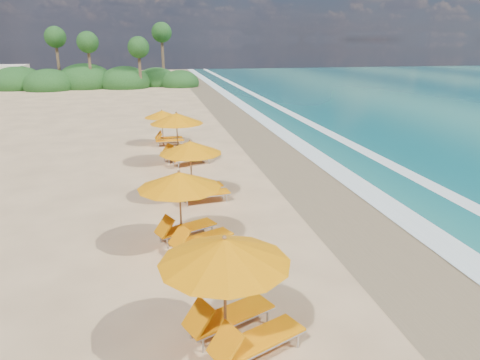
% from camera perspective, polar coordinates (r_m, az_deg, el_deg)
% --- Properties ---
extents(ground, '(160.00, 160.00, 0.00)m').
position_cam_1_polar(ground, '(15.84, -0.00, -4.14)').
color(ground, '#D6B27E').
rests_on(ground, ground).
extents(wet_sand, '(4.00, 160.00, 0.01)m').
position_cam_1_polar(wet_sand, '(17.03, 13.33, -3.03)').
color(wet_sand, '#86704F').
rests_on(wet_sand, ground).
extents(surf_foam, '(4.00, 160.00, 0.01)m').
position_cam_1_polar(surf_foam, '(18.28, 21.07, -2.25)').
color(surf_foam, white).
rests_on(surf_foam, ground).
extents(station_1, '(3.29, 3.27, 2.52)m').
position_cam_1_polar(station_1, '(8.64, -0.85, -13.52)').
color(station_1, olive).
rests_on(station_1, ground).
extents(station_2, '(3.17, 3.15, 2.42)m').
position_cam_1_polar(station_2, '(12.86, -6.99, -3.09)').
color(station_2, olive).
rests_on(station_2, ground).
extents(station_3, '(2.80, 2.66, 2.38)m').
position_cam_1_polar(station_3, '(16.71, -5.74, 1.78)').
color(station_3, olive).
rests_on(station_3, ground).
extents(station_4, '(3.43, 3.40, 2.62)m').
position_cam_1_polar(station_4, '(21.78, -7.64, 5.82)').
color(station_4, olive).
rests_on(station_4, ground).
extents(station_5, '(2.27, 2.10, 2.07)m').
position_cam_1_polar(station_5, '(26.14, -9.63, 7.02)').
color(station_5, olive).
rests_on(station_5, ground).
extents(treeline, '(25.80, 8.80, 9.74)m').
position_cam_1_polar(treeline, '(60.54, -18.42, 12.18)').
color(treeline, '#163D14').
rests_on(treeline, ground).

